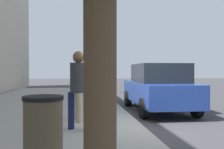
{
  "coord_description": "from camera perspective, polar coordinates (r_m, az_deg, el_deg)",
  "views": [
    {
      "loc": [
        -6.27,
        1.6,
        1.53
      ],
      "look_at": [
        0.74,
        0.67,
        1.41
      ],
      "focal_mm": 40.31,
      "sensor_mm": 36.0,
      "label": 1
    }
  ],
  "objects": [
    {
      "name": "pedestrian_bystander",
      "position": [
        5.88,
        -7.55,
        -1.9
      ],
      "size": [
        0.4,
        0.51,
        1.83
      ],
      "rotation": [
        0.0,
        0.0,
        -0.46
      ],
      "color": "#191E4C",
      "rests_on": "sidewalk_slab"
    },
    {
      "name": "pedestrian_at_meter",
      "position": [
        6.92,
        -7.75,
        -1.24
      ],
      "size": [
        0.55,
        0.41,
        1.87
      ],
      "rotation": [
        0.0,
        0.0,
        -1.43
      ],
      "color": "tan",
      "rests_on": "sidewalk_slab"
    },
    {
      "name": "parking_meter",
      "position": [
        7.13,
        0.0,
        -1.99
      ],
      "size": [
        0.36,
        0.12,
        1.41
      ],
      "color": "gray",
      "rests_on": "sidewalk_slab"
    },
    {
      "name": "parked_sedan_near",
      "position": [
        9.56,
        10.41,
        -2.88
      ],
      "size": [
        4.43,
        2.03,
        1.77
      ],
      "color": "navy",
      "rests_on": "ground_plane"
    },
    {
      "name": "ground_plane",
      "position": [
        6.65,
        6.7,
        -12.38
      ],
      "size": [
        80.0,
        80.0,
        0.0
      ],
      "primitive_type": "plane",
      "color": "#38383A",
      "rests_on": "ground"
    },
    {
      "name": "sidewalk_slab",
      "position": [
        6.59,
        -20.11,
        -11.88
      ],
      "size": [
        28.0,
        6.0,
        0.15
      ],
      "primitive_type": "cube",
      "color": "gray",
      "rests_on": "ground_plane"
    },
    {
      "name": "trash_bin",
      "position": [
        3.87,
        -15.31,
        -12.13
      ],
      "size": [
        0.59,
        0.59,
        1.01
      ],
      "color": "brown",
      "rests_on": "sidewalk_slab"
    },
    {
      "name": "traffic_signal",
      "position": [
        16.25,
        -4.04,
        4.63
      ],
      "size": [
        0.24,
        0.44,
        3.6
      ],
      "color": "black",
      "rests_on": "sidewalk_slab"
    }
  ]
}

